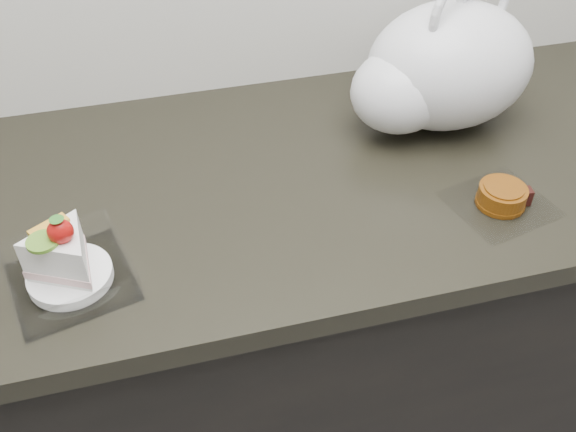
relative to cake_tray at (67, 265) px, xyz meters
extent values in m
cube|color=black|center=(0.37, 0.17, -0.50)|extent=(2.00, 0.60, 0.86)
cube|color=black|center=(0.37, 0.17, -0.05)|extent=(2.04, 0.64, 0.04)
cube|color=white|center=(0.00, 0.00, -0.03)|extent=(0.20, 0.20, 0.00)
cylinder|color=white|center=(0.00, 0.00, -0.02)|extent=(0.12, 0.12, 0.02)
ellipsoid|color=red|center=(0.01, -0.01, 0.07)|extent=(0.03, 0.03, 0.04)
cone|color=#2D7223|center=(0.01, -0.01, 0.09)|extent=(0.02, 0.02, 0.01)
cylinder|color=#6BA02E|center=(-0.02, -0.01, 0.06)|extent=(0.04, 0.04, 0.01)
cube|color=gold|center=(-0.01, 0.02, 0.06)|extent=(0.06, 0.05, 0.01)
cube|color=white|center=(0.68, 0.00, -0.03)|extent=(0.18, 0.18, 0.00)
cylinder|color=brown|center=(0.68, 0.00, -0.02)|extent=(0.10, 0.10, 0.03)
cylinder|color=brown|center=(0.68, 0.00, -0.03)|extent=(0.11, 0.11, 0.01)
cylinder|color=brown|center=(0.68, 0.00, 0.00)|extent=(0.08, 0.08, 0.00)
cube|color=black|center=(0.72, -0.01, -0.02)|extent=(0.02, 0.02, 0.03)
ellipsoid|color=white|center=(0.69, 0.25, 0.08)|extent=(0.38, 0.34, 0.23)
ellipsoid|color=white|center=(0.59, 0.23, 0.06)|extent=(0.23, 0.22, 0.15)
torus|color=white|center=(0.67, 0.25, 0.19)|extent=(0.11, 0.08, 0.13)
torus|color=white|center=(0.74, 0.28, 0.18)|extent=(0.12, 0.04, 0.12)
camera|label=1|loc=(0.14, -0.68, 0.65)|focal=40.00mm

